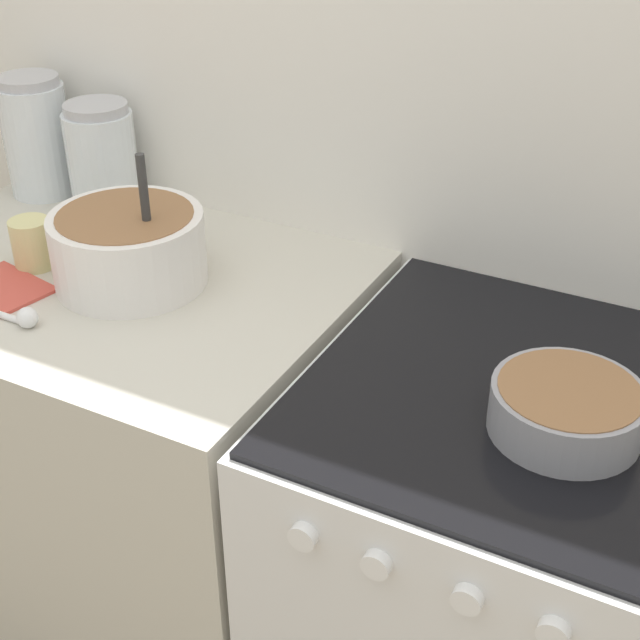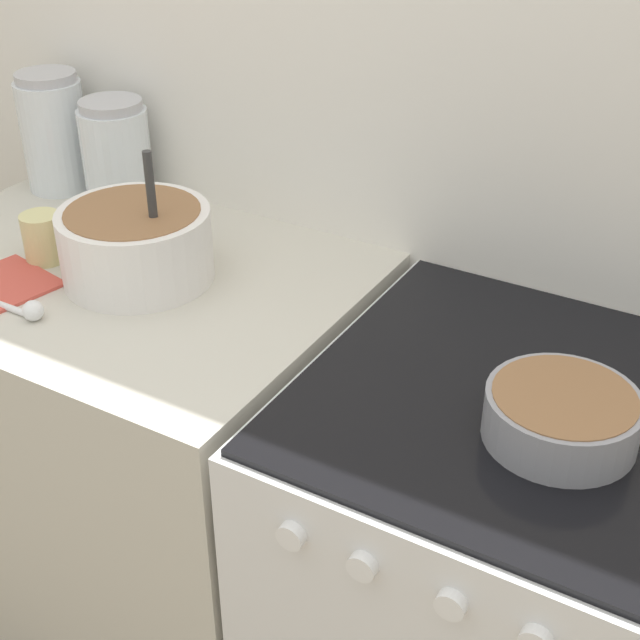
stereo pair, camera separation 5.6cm
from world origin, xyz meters
name	(u,v)px [view 1 (the left image)]	position (x,y,z in m)	size (l,w,h in m)	color
wall_back	(416,94)	(0.00, 0.70, 1.20)	(4.84, 0.05, 2.40)	white
countertop_cabinet	(129,460)	(-0.46, 0.34, 0.45)	(0.92, 0.68, 0.90)	beige
stove	(482,594)	(0.32, 0.34, 0.45)	(0.61, 0.69, 0.90)	silver
mixing_bowl	(128,244)	(-0.39, 0.34, 0.97)	(0.27, 0.27, 0.25)	white
baking_pan	(566,408)	(0.42, 0.27, 0.94)	(0.21, 0.21, 0.07)	gray
storage_jar_left	(38,144)	(-0.82, 0.59, 1.01)	(0.14, 0.14, 0.26)	silver
storage_jar_middle	(103,164)	(-0.64, 0.59, 0.99)	(0.14, 0.14, 0.23)	silver
tin_can	(32,244)	(-0.59, 0.31, 0.94)	(0.07, 0.07, 0.09)	beige
measuring_spoon	(22,317)	(-0.46, 0.13, 0.91)	(0.12, 0.04, 0.04)	white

